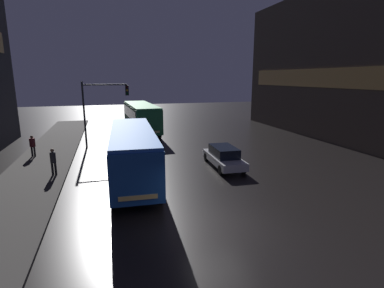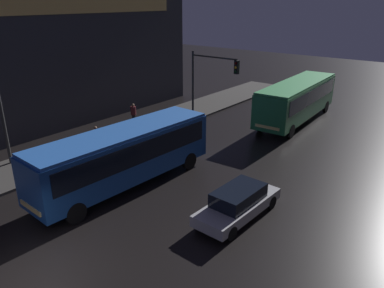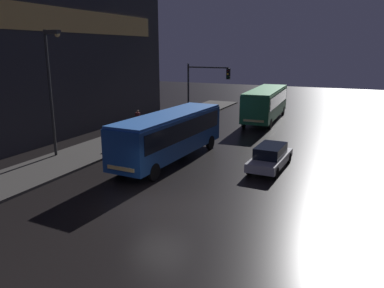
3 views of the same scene
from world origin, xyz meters
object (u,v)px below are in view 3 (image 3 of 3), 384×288
at_px(street_lamp_sidewalk, 51,75).
at_px(pedestrian_near, 138,117).
at_px(bus_near, 170,132).
at_px(bus_far, 266,101).
at_px(traffic_light_main, 203,85).
at_px(pedestrian_mid, 125,131).
at_px(car_taxi, 270,156).

bearing_deg(street_lamp_sidewalk, pedestrian_near, 89.21).
distance_m(bus_near, pedestrian_near, 10.06).
bearing_deg(bus_far, traffic_light_main, 54.00).
distance_m(pedestrian_near, street_lamp_sidewalk, 10.59).
bearing_deg(traffic_light_main, pedestrian_mid, -109.97).
bearing_deg(bus_far, street_lamp_sidewalk, 60.44).
bearing_deg(bus_far, pedestrian_mid, 61.06).
height_order(bus_far, street_lamp_sidewalk, street_lamp_sidewalk).
bearing_deg(pedestrian_near, street_lamp_sidewalk, 155.73).
height_order(bus_near, street_lamp_sidewalk, street_lamp_sidewalk).
xyz_separation_m(car_taxi, street_lamp_sidewalk, (-13.43, -3.53, 4.71)).
bearing_deg(car_taxi, bus_near, 11.60).
bearing_deg(street_lamp_sidewalk, bus_far, 63.13).
relative_size(bus_far, car_taxi, 2.29).
bearing_deg(street_lamp_sidewalk, car_taxi, 14.72).
height_order(car_taxi, pedestrian_mid, pedestrian_mid).
bearing_deg(bus_near, pedestrian_mid, -18.45).
bearing_deg(bus_near, traffic_light_main, -76.64).
height_order(bus_far, pedestrian_near, bus_far).
bearing_deg(traffic_light_main, pedestrian_near, -152.62).
distance_m(bus_far, pedestrian_near, 13.00).
xyz_separation_m(bus_near, pedestrian_near, (-7.01, 7.18, -0.78)).
bearing_deg(traffic_light_main, car_taxi, -47.38).
bearing_deg(pedestrian_near, bus_near, -159.20).
bearing_deg(pedestrian_near, pedestrian_mid, 179.47).
relative_size(pedestrian_near, pedestrian_mid, 0.97).
bearing_deg(car_taxi, bus_far, -73.16).
relative_size(car_taxi, street_lamp_sidewalk, 0.59).
relative_size(car_taxi, traffic_light_main, 0.82).
xyz_separation_m(bus_near, pedestrian_mid, (-4.75, 1.85, -0.78)).
distance_m(bus_near, traffic_light_main, 10.25).
bearing_deg(pedestrian_mid, street_lamp_sidewalk, 67.89).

